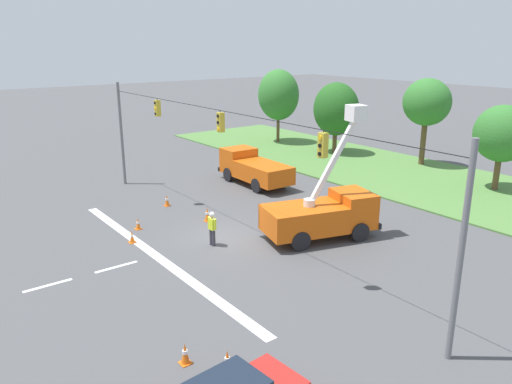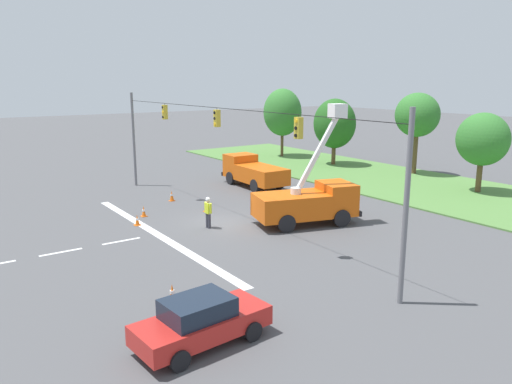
# 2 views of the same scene
# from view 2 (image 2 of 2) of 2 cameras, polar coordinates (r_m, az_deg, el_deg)

# --- Properties ---
(ground_plane) EXTENTS (200.00, 200.00, 0.00)m
(ground_plane) POSITION_cam_2_polar(r_m,az_deg,el_deg) (29.09, -4.08, -3.54)
(ground_plane) COLOR #4C4C4F
(grass_verge) EXTENTS (56.00, 12.00, 0.10)m
(grass_verge) POSITION_cam_2_polar(r_m,az_deg,el_deg) (40.99, 18.08, 0.69)
(grass_verge) COLOR #517F3D
(grass_verge) RESTS_ON ground
(lane_markings) EXTENTS (17.60, 15.25, 0.01)m
(lane_markings) POSITION_cam_2_polar(r_m,az_deg,el_deg) (26.86, -14.08, -5.26)
(lane_markings) COLOR silver
(lane_markings) RESTS_ON ground
(signal_gantry) EXTENTS (26.20, 0.33, 7.20)m
(signal_gantry) POSITION_cam_2_polar(r_m,az_deg,el_deg) (28.21, -4.26, 5.16)
(signal_gantry) COLOR slate
(signal_gantry) RESTS_ON ground
(tree_far_west) EXTENTS (4.31, 3.89, 7.28)m
(tree_far_west) POSITION_cam_2_polar(r_m,az_deg,el_deg) (53.74, 3.04, 9.07)
(tree_far_west) COLOR brown
(tree_far_west) RESTS_ON ground
(tree_west) EXTENTS (4.30, 3.83, 6.42)m
(tree_west) POSITION_cam_2_polar(r_m,az_deg,el_deg) (48.90, 8.97, 7.72)
(tree_west) COLOR brown
(tree_west) RESTS_ON ground
(tree_centre) EXTENTS (3.91, 3.58, 7.09)m
(tree_centre) POSITION_cam_2_polar(r_m,az_deg,el_deg) (45.56, 17.95, 8.33)
(tree_centre) COLOR brown
(tree_centre) RESTS_ON ground
(tree_east) EXTENTS (3.82, 3.34, 5.87)m
(tree_east) POSITION_cam_2_polar(r_m,az_deg,el_deg) (39.54, 24.48, 5.48)
(tree_east) COLOR brown
(tree_east) RESTS_ON ground
(utility_truck_bucket_lift) EXTENTS (4.01, 6.34, 6.81)m
(utility_truck_bucket_lift) POSITION_cam_2_polar(r_m,az_deg,el_deg) (28.64, 6.04, -0.97)
(utility_truck_bucket_lift) COLOR #D6560F
(utility_truck_bucket_lift) RESTS_ON ground
(utility_truck_support_near) EXTENTS (6.39, 2.58, 2.31)m
(utility_truck_support_near) POSITION_cam_2_polar(r_m,az_deg,el_deg) (38.78, -0.35, 2.37)
(utility_truck_support_near) COLOR #D6560F
(utility_truck_support_near) RESTS_ON ground
(sedan_red) EXTENTS (2.18, 4.43, 1.56)m
(sedan_red) POSITION_cam_2_polar(r_m,az_deg,el_deg) (16.06, -6.31, -14.41)
(sedan_red) COLOR red
(sedan_red) RESTS_ON ground
(road_worker) EXTENTS (0.65, 0.26, 1.77)m
(road_worker) POSITION_cam_2_polar(r_m,az_deg,el_deg) (27.90, -5.50, -2.13)
(road_worker) COLOR #383842
(road_worker) RESTS_ON ground
(traffic_cone_foreground_left) EXTENTS (0.36, 0.36, 0.74)m
(traffic_cone_foreground_left) POSITION_cam_2_polar(r_m,az_deg,el_deg) (18.56, -5.59, -11.98)
(traffic_cone_foreground_left) COLOR orange
(traffic_cone_foreground_left) RESTS_ON ground
(traffic_cone_foreground_right) EXTENTS (0.36, 0.36, 0.73)m
(traffic_cone_foreground_right) POSITION_cam_2_polar(r_m,az_deg,el_deg) (19.13, -9.56, -11.34)
(traffic_cone_foreground_right) COLOR orange
(traffic_cone_foreground_right) RESTS_ON ground
(traffic_cone_mid_left) EXTENTS (0.36, 0.36, 0.82)m
(traffic_cone_mid_left) POSITION_cam_2_polar(r_m,az_deg,el_deg) (31.52, -5.68, -1.53)
(traffic_cone_mid_left) COLOR orange
(traffic_cone_mid_left) RESTS_ON ground
(traffic_cone_mid_right) EXTENTS (0.36, 0.36, 0.74)m
(traffic_cone_mid_right) POSITION_cam_2_polar(r_m,az_deg,el_deg) (34.67, -9.60, -0.42)
(traffic_cone_mid_right) COLOR orange
(traffic_cone_mid_right) RESTS_ON ground
(traffic_cone_near_bucket) EXTENTS (0.36, 0.36, 0.66)m
(traffic_cone_near_bucket) POSITION_cam_2_polar(r_m,az_deg,el_deg) (31.04, -12.71, -2.17)
(traffic_cone_near_bucket) COLOR orange
(traffic_cone_near_bucket) RESTS_ON ground
(traffic_cone_lane_edge_a) EXTENTS (0.36, 0.36, 0.64)m
(traffic_cone_lane_edge_a) POSITION_cam_2_polar(r_m,az_deg,el_deg) (29.25, -13.42, -3.14)
(traffic_cone_lane_edge_a) COLOR orange
(traffic_cone_lane_edge_a) RESTS_ON ground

